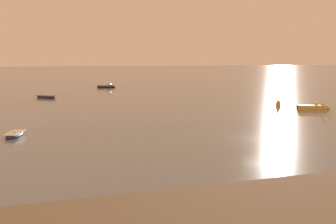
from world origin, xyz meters
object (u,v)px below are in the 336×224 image
object	(u,v)px
rowboat_moored_0	(14,135)
channel_buoy	(278,102)
rowboat_moored_3	(46,97)
motorboat_moored_1	(317,108)
motorboat_moored_2	(108,87)

from	to	relation	value
rowboat_moored_0	channel_buoy	xyz separation A→B (m)	(40.60, 15.66, 0.30)
channel_buoy	rowboat_moored_3	bearing A→B (deg)	144.16
rowboat_moored_0	rowboat_moored_3	distance (m)	41.50
motorboat_moored_1	channel_buoy	size ratio (longest dim) A/B	2.21
motorboat_moored_1	rowboat_moored_3	world-z (taller)	motorboat_moored_1
rowboat_moored_0	motorboat_moored_2	world-z (taller)	motorboat_moored_2
rowboat_moored_0	motorboat_moored_1	xyz separation A→B (m)	(42.75, 8.86, 0.07)
rowboat_moored_0	channel_buoy	distance (m)	43.52
rowboat_moored_3	channel_buoy	world-z (taller)	channel_buoy
motorboat_moored_1	motorboat_moored_2	distance (m)	60.82
motorboat_moored_1	channel_buoy	bearing A→B (deg)	132.56
motorboat_moored_1	motorboat_moored_2	size ratio (longest dim) A/B	1.02
rowboat_moored_3	channel_buoy	size ratio (longest dim) A/B	1.82
rowboat_moored_3	channel_buoy	distance (m)	43.55
motorboat_moored_1	rowboat_moored_0	bearing A→B (deg)	-143.31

